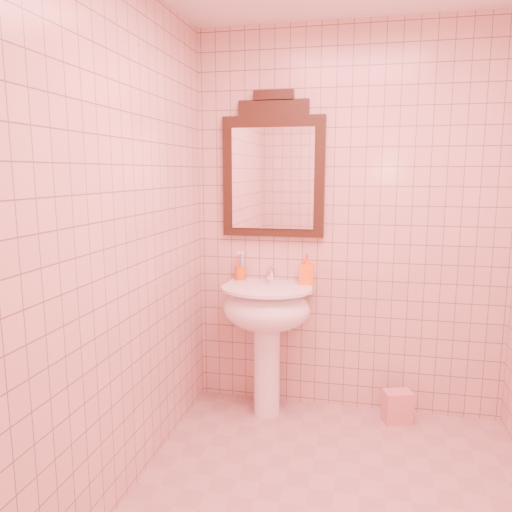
% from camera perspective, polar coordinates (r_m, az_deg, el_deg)
% --- Properties ---
extents(floor, '(2.20, 2.20, 0.00)m').
position_cam_1_polar(floor, '(2.68, 8.66, -26.76)').
color(floor, tan).
rests_on(floor, ground).
extents(back_wall, '(2.00, 0.02, 2.50)m').
position_cam_1_polar(back_wall, '(3.28, 10.49, 3.58)').
color(back_wall, '#CC9D8E').
rests_on(back_wall, floor).
extents(pedestal_sink, '(0.58, 0.58, 0.86)m').
position_cam_1_polar(pedestal_sink, '(3.22, 1.23, -7.04)').
color(pedestal_sink, white).
rests_on(pedestal_sink, floor).
extents(faucet, '(0.04, 0.16, 0.11)m').
position_cam_1_polar(faucet, '(3.29, 1.71, -2.06)').
color(faucet, white).
rests_on(faucet, pedestal_sink).
extents(mirror, '(0.67, 0.06, 0.93)m').
position_cam_1_polar(mirror, '(3.29, 1.98, 9.75)').
color(mirror, black).
rests_on(mirror, back_wall).
extents(toothbrush_cup, '(0.07, 0.07, 0.17)m').
position_cam_1_polar(toothbrush_cup, '(3.37, -1.82, -1.92)').
color(toothbrush_cup, '#DD5C12').
rests_on(toothbrush_cup, pedestal_sink).
extents(soap_dispenser, '(0.10, 0.10, 0.20)m').
position_cam_1_polar(soap_dispenser, '(3.25, 5.82, -1.49)').
color(soap_dispenser, orange).
rests_on(soap_dispenser, pedestal_sink).
extents(towel, '(0.20, 0.16, 0.21)m').
position_cam_1_polar(towel, '(3.44, 15.84, -16.24)').
color(towel, '#EEA08C').
rests_on(towel, floor).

